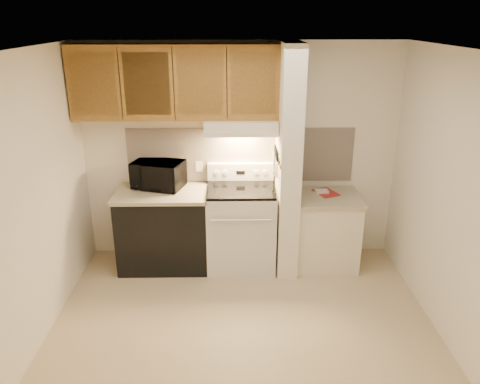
{
  "coord_description": "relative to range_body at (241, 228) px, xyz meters",
  "views": [
    {
      "loc": [
        -0.09,
        -3.7,
        2.75
      ],
      "look_at": [
        -0.02,
        0.75,
        1.06
      ],
      "focal_mm": 35.0,
      "sensor_mm": 36.0,
      "label": 1
    }
  ],
  "objects": [
    {
      "name": "wall_back",
      "position": [
        0.0,
        0.34,
        0.79
      ],
      "size": [
        3.6,
        2.5,
        0.02
      ],
      "primitive_type": "cube",
      "rotation": [
        1.57,
        0.0,
        0.0
      ],
      "color": "white",
      "rests_on": "floor"
    },
    {
      "name": "ceiling",
      "position": [
        0.0,
        -1.16,
        2.04
      ],
      "size": [
        3.6,
        3.6,
        0.0
      ],
      "primitive_type": "plane",
      "rotation": [
        3.14,
        0.0,
        0.0
      ],
      "color": "white",
      "rests_on": "wall_back"
    },
    {
      "name": "right_cab_base",
      "position": [
        0.97,
        -0.01,
        -0.06
      ],
      "size": [
        0.7,
        0.6,
        0.81
      ],
      "primitive_type": "cube",
      "color": "#EFE6CC",
      "rests_on": "floor"
    },
    {
      "name": "spoon_rest",
      "position": [
        -1.15,
        0.21,
        0.46
      ],
      "size": [
        0.2,
        0.07,
        0.01
      ],
      "primitive_type": "cube",
      "rotation": [
        0.0,
        0.0,
        0.03
      ],
      "color": "black",
      "rests_on": "left_countertop"
    },
    {
      "name": "knife_handle_a",
      "position": [
        0.38,
        -0.22,
        0.91
      ],
      "size": [
        0.02,
        0.02,
        0.1
      ],
      "primitive_type": "cylinder",
      "color": "black",
      "rests_on": "knife_strip"
    },
    {
      "name": "knife_blade_e",
      "position": [
        0.38,
        0.1,
        0.75
      ],
      "size": [
        0.01,
        0.04,
        0.18
      ],
      "primitive_type": "cube",
      "color": "silver",
      "rests_on": "knife_strip"
    },
    {
      "name": "knife_blade_d",
      "position": [
        0.38,
        0.02,
        0.76
      ],
      "size": [
        0.01,
        0.04,
        0.16
      ],
      "primitive_type": "cube",
      "color": "silver",
      "rests_on": "knife_strip"
    },
    {
      "name": "oven_handle",
      "position": [
        0.0,
        -0.35,
        0.26
      ],
      "size": [
        0.65,
        0.02,
        0.02
      ],
      "primitive_type": "cylinder",
      "rotation": [
        0.0,
        1.57,
        0.0
      ],
      "color": "silver",
      "rests_on": "range_body"
    },
    {
      "name": "cab_gap_c",
      "position": [
        -0.14,
        0.01,
        1.62
      ],
      "size": [
        0.01,
        0.01,
        0.73
      ],
      "primitive_type": "cube",
      "color": "black",
      "rests_on": "upper_cabinets"
    },
    {
      "name": "wall_right",
      "position": [
        1.8,
        -1.16,
        0.79
      ],
      "size": [
        0.02,
        3.0,
        2.5
      ],
      "primitive_type": "cube",
      "color": "white",
      "rests_on": "floor"
    },
    {
      "name": "range_display",
      "position": [
        0.0,
        0.24,
        0.59
      ],
      "size": [
        0.1,
        0.01,
        0.04
      ],
      "primitive_type": "cube",
      "color": "black",
      "rests_on": "range_backguard"
    },
    {
      "name": "oven_window",
      "position": [
        0.0,
        -0.32,
        0.04
      ],
      "size": [
        0.5,
        0.01,
        0.3
      ],
      "primitive_type": "cube",
      "color": "black",
      "rests_on": "range_body"
    },
    {
      "name": "wall_left",
      "position": [
        -1.8,
        -1.16,
        0.79
      ],
      "size": [
        0.02,
        3.0,
        2.5
      ],
      "primitive_type": "cube",
      "color": "white",
      "rests_on": "floor"
    },
    {
      "name": "range_hood",
      "position": [
        0.0,
        0.12,
        1.17
      ],
      "size": [
        0.78,
        0.44,
        0.15
      ],
      "primitive_type": "cube",
      "color": "#EFE6CC",
      "rests_on": "upper_cabinets"
    },
    {
      "name": "range_knob_right_inner",
      "position": [
        0.18,
        0.24,
        0.59
      ],
      "size": [
        0.05,
        0.02,
        0.05
      ],
      "primitive_type": "cylinder",
      "rotation": [
        1.57,
        0.0,
        0.0
      ],
      "color": "silver",
      "rests_on": "range_backguard"
    },
    {
      "name": "outlet",
      "position": [
        -0.48,
        0.32,
        0.64
      ],
      "size": [
        0.08,
        0.01,
        0.12
      ],
      "primitive_type": "cube",
      "color": "#EFE6CC",
      "rests_on": "backsplash"
    },
    {
      "name": "cab_door_a",
      "position": [
        -1.51,
        0.01,
        1.62
      ],
      "size": [
        0.46,
        0.01,
        0.63
      ],
      "primitive_type": "cube",
      "color": "olive",
      "rests_on": "upper_cabinets"
    },
    {
      "name": "white_box",
      "position": [
        0.92,
        0.09,
        0.41
      ],
      "size": [
        0.15,
        0.11,
        0.04
      ],
      "primitive_type": "cube",
      "rotation": [
        0.0,
        0.0,
        0.09
      ],
      "color": "white",
      "rests_on": "right_countertop"
    },
    {
      "name": "floor",
      "position": [
        0.0,
        -1.16,
        -0.46
      ],
      "size": [
        3.6,
        3.6,
        0.0
      ],
      "primitive_type": "plane",
      "color": "#CDB68C",
      "rests_on": "ground"
    },
    {
      "name": "knife_handle_c",
      "position": [
        0.38,
        -0.05,
        0.91
      ],
      "size": [
        0.02,
        0.02,
        0.1
      ],
      "primitive_type": "cylinder",
      "color": "black",
      "rests_on": "knife_strip"
    },
    {
      "name": "cab_gap_a",
      "position": [
        -1.23,
        0.01,
        1.62
      ],
      "size": [
        0.01,
        0.01,
        0.73
      ],
      "primitive_type": "cube",
      "color": "black",
      "rests_on": "upper_cabinets"
    },
    {
      "name": "range_knob_right_outer",
      "position": [
        0.28,
        0.24,
        0.59
      ],
      "size": [
        0.05,
        0.02,
        0.05
      ],
      "primitive_type": "cylinder",
      "rotation": [
        1.57,
        0.0,
        0.0
      ],
      "color": "silver",
      "rests_on": "range_backguard"
    },
    {
      "name": "knife_blade_a",
      "position": [
        0.38,
        -0.22,
        0.76
      ],
      "size": [
        0.01,
        0.03,
        0.16
      ],
      "primitive_type": "cube",
      "color": "silver",
      "rests_on": "knife_strip"
    },
    {
      "name": "right_countertop",
      "position": [
        0.97,
        -0.01,
        0.37
      ],
      "size": [
        0.74,
        0.64,
        0.04
      ],
      "primitive_type": "cube",
      "color": "#B9AC8C",
      "rests_on": "right_cab_base"
    },
    {
      "name": "cab_gap_b",
      "position": [
        -0.69,
        0.01,
        1.62
      ],
      "size": [
        0.01,
        0.01,
        0.73
      ],
      "primitive_type": "cube",
      "color": "black",
      "rests_on": "upper_cabinets"
    },
    {
      "name": "knife_handle_d",
      "position": [
        0.38,
        0.04,
        0.91
      ],
      "size": [
        0.02,
        0.02,
        0.1
      ],
      "primitive_type": "cylinder",
      "color": "black",
      "rests_on": "knife_strip"
    },
    {
      "name": "range_body",
      "position": [
        0.0,
        0.0,
        0.0
      ],
      "size": [
        0.76,
        0.65,
        0.92
      ],
      "primitive_type": "cube",
      "color": "silver",
      "rests_on": "floor"
    },
    {
      "name": "left_countertop",
      "position": [
        -0.88,
        0.01,
        0.43
      ],
      "size": [
        1.04,
        0.67,
        0.04
      ],
      "primitive_type": "cube",
      "color": "#B9AC8C",
      "rests_on": "dishwasher_front"
    },
    {
      "name": "knife_strip",
      "position": [
        0.39,
        -0.06,
        0.86
      ],
      "size": [
        0.02,
        0.42,
        0.04
      ],
      "primitive_type": "cube",
      "color": "black",
      "rests_on": "partition_pillar"
    },
    {
      "name": "cab_door_b",
      "position": [
        -0.96,
        0.01,
        1.62
      ],
      "size": [
        0.46,
        0.01,
        0.63
      ],
      "primitive_type": "cube",
      "color": "olive",
      "rests_on": "upper_cabinets"
    },
    {
      "name": "knife_handle_e",
      "position": [
        0.38,
        0.09,
        0.91
      ],
      "size": [
        0.02,
        0.02,
        0.1
      ],
      "primitive_type": "cylinder",
      "color": "black",
      "rests_on": "knife_strip"
    },
    {
      "name": "cooktop",
      "position": [
        0.0,
        0.0,
        0.48
      ],
      "size": [
        0.74,
        0.64,
        0.03
      ],
      "primitive_type": "cube",
      "color": "black",
      "rests_on": "range_body"
    },
    {
      "name": "teal_jar",
      "position": [
        -1.23,
        0.23,
        0.5
      ],
      "size": [
        0.1,
        0.1,
        0.1
      ],
      "primitive_type": "cylinder",
      "rotation": [
        0.0,
        0.0,
        0.2
      ],
      "color": "#2B7269",
      "rests_on": "left_countertop"
    },
    {
      "name": "red_folder",
      "position": [
        0.97,
        0.09,
        0.39
      ],
      "size": [
        0.31,
        0.35,
        0.01
      ],
      "primitive_type": "cube",
      "rotation": [
        0.0,
        0.0,
        0.41
      ],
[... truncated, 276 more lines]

